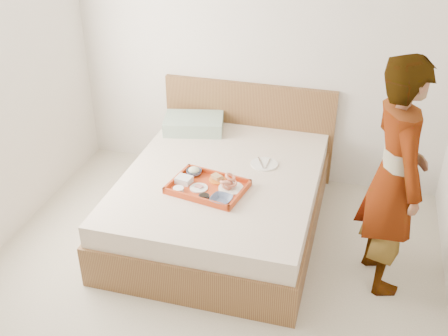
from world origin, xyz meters
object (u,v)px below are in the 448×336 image
(bed, at_px, (221,201))
(tray, at_px, (208,187))
(person, at_px, (394,178))
(dinner_plate, at_px, (264,164))

(bed, xyz_separation_m, tray, (-0.04, -0.26, 0.29))
(bed, distance_m, person, 1.49)
(bed, xyz_separation_m, person, (1.32, -0.30, 0.62))
(bed, height_order, tray, tray)
(tray, bearing_deg, dinner_plate, 65.46)
(tray, distance_m, person, 1.40)
(dinner_plate, bearing_deg, bed, -142.01)
(tray, bearing_deg, person, 8.71)
(bed, relative_size, tray, 3.49)
(dinner_plate, xyz_separation_m, person, (1.01, -0.54, 0.35))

